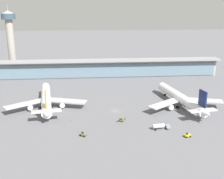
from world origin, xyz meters
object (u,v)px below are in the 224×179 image
control_tower (10,36)px  safety_cone_charlie (70,120)px  service_truck_near_nose_grey (33,112)px  service_truck_by_tail_yellow (187,135)px  service_truck_on_taxiway_grey (161,126)px  service_truck_under_wing_olive (83,134)px  safety_cone_alpha (71,121)px  safety_cone_echo (58,119)px  airliner_left_stand (46,99)px  service_truck_mid_apron_olive (122,119)px  airliner_centre_stand (181,98)px  safety_cone_bravo (51,118)px  safety_cone_delta (3,122)px

control_tower → safety_cone_charlie: control_tower is taller
service_truck_near_nose_grey → service_truck_by_tail_yellow: (76.35, -36.60, 0.00)m
service_truck_on_taxiway_grey → service_truck_under_wing_olive: bearing=-173.7°
safety_cone_alpha → service_truck_by_tail_yellow: bearing=-22.7°
service_truck_by_tail_yellow → safety_cone_echo: size_ratio=4.62×
airliner_left_stand → service_truck_mid_apron_olive: bearing=-29.6°
airliner_centre_stand → service_truck_under_wing_olive: 67.96m
airliner_centre_stand → service_truck_on_taxiway_grey: size_ratio=7.07×
service_truck_mid_apron_olive → airliner_left_stand: bearing=150.4°
airliner_left_stand → safety_cone_bravo: (4.93, -18.88, -4.90)m
service_truck_under_wing_olive → safety_cone_charlie: size_ratio=4.76×
service_truck_under_wing_olive → control_tower: control_tower is taller
safety_cone_delta → service_truck_mid_apron_olive: bearing=-2.5°
airliner_centre_stand → safety_cone_echo: bearing=-169.5°
service_truck_on_taxiway_grey → safety_cone_echo: (-51.46, 17.30, -1.39)m
service_truck_near_nose_grey → control_tower: bearing=109.1°
service_truck_by_tail_yellow → control_tower: size_ratio=0.05×
service_truck_on_taxiway_grey → service_truck_by_tail_yellow: bearing=-42.4°
safety_cone_charlie → safety_cone_bravo: bearing=166.1°
safety_cone_bravo → airliner_centre_stand: bearing=9.5°
safety_cone_charlie → safety_cone_delta: same height
service_truck_on_taxiway_grey → safety_cone_charlie: bearing=160.9°
airliner_left_stand → service_truck_mid_apron_olive: (42.73, -24.27, -4.41)m
service_truck_by_tail_yellow → airliner_left_stand: bearing=146.6°
safety_cone_alpha → safety_cone_delta: bearing=177.1°
airliner_centre_stand → service_truck_mid_apron_olive: 42.09m
service_truck_near_nose_grey → control_tower: (-37.25, 107.75, 31.99)m
safety_cone_bravo → safety_cone_delta: 24.45m
service_truck_near_nose_grey → safety_cone_echo: (14.63, -9.94, -0.56)m
airliner_left_stand → service_truck_mid_apron_olive: 49.34m
airliner_centre_stand → service_truck_by_tail_yellow: 41.54m
service_truck_mid_apron_olive → safety_cone_alpha: service_truck_mid_apron_olive is taller
safety_cone_alpha → safety_cone_charlie: same height
service_truck_on_taxiway_grey → safety_cone_bravo: service_truck_on_taxiway_grey is taller
safety_cone_delta → safety_cone_charlie: bearing=0.2°
service_truck_under_wing_olive → service_truck_on_taxiway_grey: (37.77, 4.15, 0.83)m
safety_cone_charlie → service_truck_on_taxiway_grey: bearing=-19.1°
service_truck_near_nose_grey → service_truck_by_tail_yellow: bearing=-25.6°
service_truck_under_wing_olive → safety_cone_alpha: service_truck_under_wing_olive is taller
safety_cone_alpha → safety_cone_echo: 7.85m
safety_cone_alpha → safety_cone_bravo: 11.54m
airliner_left_stand → safety_cone_delta: bearing=-131.9°
service_truck_under_wing_olive → service_truck_on_taxiway_grey: size_ratio=0.38×
airliner_centre_stand → safety_cone_echo: 73.29m
airliner_left_stand → safety_cone_alpha: bearing=-56.3°
airliner_left_stand → safety_cone_bravo: size_ratio=88.74×
service_truck_mid_apron_olive → control_tower: bearing=125.1°
safety_cone_bravo → service_truck_mid_apron_olive: bearing=-8.1°
service_truck_by_tail_yellow → service_truck_on_taxiway_grey: size_ratio=0.37×
service_truck_on_taxiway_grey → safety_cone_echo: service_truck_on_taxiway_grey is taller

